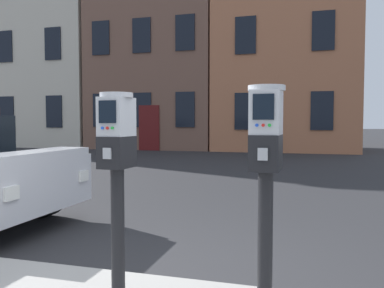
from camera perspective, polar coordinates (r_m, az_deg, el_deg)
parking_meter_near_kerb at (r=2.71m, az=-10.46°, el=-2.02°), size 0.22×0.26×1.38m
parking_meter_twin_adjacent at (r=2.43m, az=10.30°, el=-2.23°), size 0.22×0.26×1.40m
townhouse_orange_brick at (r=26.20m, az=-20.29°, el=14.78°), size 8.58×6.18×13.41m
townhouse_green_painted at (r=22.48m, az=-4.12°, el=17.39°), size 6.31×5.72×13.74m
townhouse_grey_stucco at (r=20.58m, az=13.15°, el=12.99°), size 6.36×5.36×9.76m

